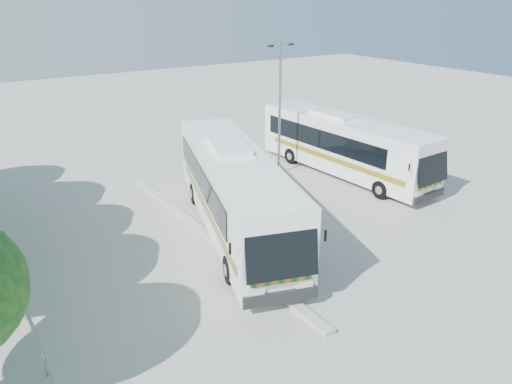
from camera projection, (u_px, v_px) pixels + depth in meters
ground at (278, 241)px, 21.18m from camera, size 100.00×100.00×0.00m
kerb_divider at (208, 235)px, 21.53m from camera, size 0.40×16.00×0.15m
railing at (3, 250)px, 18.91m from camera, size 0.06×22.00×1.00m
coach_main at (234, 190)px, 21.39m from camera, size 6.21×12.98×3.55m
coach_adjacent at (344, 145)px, 28.27m from camera, size 3.09×11.91×3.27m
lamppost at (280, 103)px, 27.62m from camera, size 1.82×0.40×7.45m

